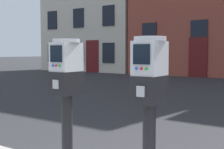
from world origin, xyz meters
TOP-DOWN VIEW (x-y plane):
  - parking_meter_near_kerb at (-0.42, -0.30)m, footprint 0.22×0.25m
  - parking_meter_twin_adjacent at (0.33, -0.30)m, footprint 0.22×0.25m
  - townhouse_green_painted at (-12.72, 17.04)m, footprint 7.39×6.11m

SIDE VIEW (x-z plane):
  - parking_meter_twin_adjacent at x=0.33m, z-range 0.38..1.64m
  - parking_meter_near_kerb at x=-0.42m, z-range 0.38..1.64m
  - townhouse_green_painted at x=-12.72m, z-range 0.00..9.29m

